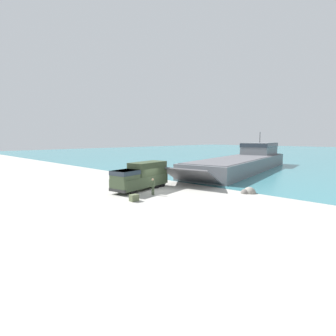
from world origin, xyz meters
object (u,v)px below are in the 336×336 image
at_px(landing_craft, 246,160).
at_px(soldier_on_ramp, 153,185).
at_px(cargo_crate, 134,198).
at_px(military_truck, 141,176).

bearing_deg(landing_craft, soldier_on_ramp, -91.39).
bearing_deg(cargo_crate, military_truck, 132.50).
xyz_separation_m(landing_craft, soldier_on_ramp, (3.98, -28.85, -0.77)).
relative_size(landing_craft, cargo_crate, 50.76).
bearing_deg(landing_craft, military_truck, -97.57).
distance_m(military_truck, cargo_crate, 5.92).
bearing_deg(military_truck, landing_craft, 172.74).
xyz_separation_m(soldier_on_ramp, cargo_crate, (0.73, -3.21, -0.72)).
distance_m(landing_craft, soldier_on_ramp, 29.14).
relative_size(military_truck, cargo_crate, 10.40).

